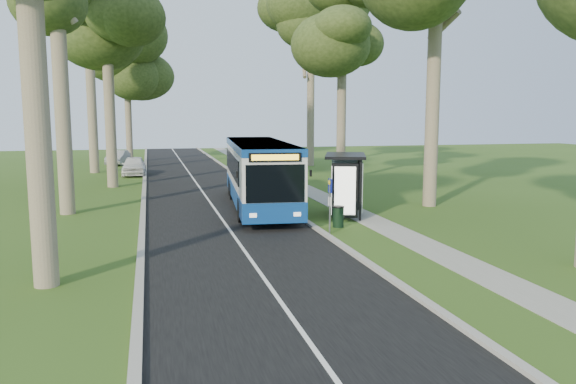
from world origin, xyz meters
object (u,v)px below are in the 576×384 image
(bus_stop_sign, at_px, (330,199))
(bus_shelter, at_px, (352,173))
(litter_bin, at_px, (338,216))
(car_white, at_px, (134,166))
(bus, at_px, (259,174))
(car_silver, at_px, (118,158))

(bus_stop_sign, bearing_deg, bus_shelter, 51.81)
(litter_bin, distance_m, car_white, 24.95)
(bus_stop_sign, xyz_separation_m, bus_shelter, (2.15, 3.35, 0.63))
(bus_stop_sign, relative_size, bus_shelter, 0.60)
(bus, distance_m, car_white, 18.76)
(bus_stop_sign, bearing_deg, bus, 96.72)
(bus_stop_sign, bearing_deg, car_silver, 100.33)
(bus_shelter, bearing_deg, car_white, 135.51)
(litter_bin, bearing_deg, bus_stop_sign, -122.77)
(bus_stop_sign, distance_m, car_silver, 35.83)
(car_silver, bearing_deg, bus_stop_sign, -62.17)
(car_white, bearing_deg, bus, -68.43)
(bus, relative_size, car_silver, 3.11)
(bus_shelter, height_order, car_white, bus_shelter)
(bus, bearing_deg, litter_bin, -63.43)
(car_white, height_order, car_silver, car_white)
(bus, xyz_separation_m, car_silver, (-8.29, 27.49, -1.06))
(bus, relative_size, car_white, 2.92)
(litter_bin, distance_m, car_silver, 34.91)
(bus_shelter, bearing_deg, bus_stop_sign, -102.98)
(bus_stop_sign, height_order, car_silver, bus_stop_sign)
(car_white, bearing_deg, bus_shelter, -63.16)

